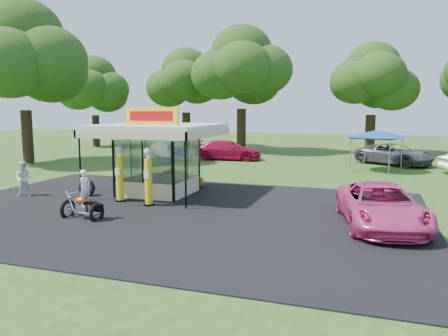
{
  "coord_description": "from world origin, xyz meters",
  "views": [
    {
      "loc": [
        7.68,
        -13.69,
        4.11
      ],
      "look_at": [
        1.68,
        4.0,
        1.57
      ],
      "focal_mm": 35.0,
      "sensor_mm": 36.0,
      "label": 1
    }
  ],
  "objects_px": {
    "gas_station_kiosk": "(158,158)",
    "gas_pump_left": "(120,175)",
    "tent_east": "(377,134)",
    "tent_west": "(166,128)",
    "bg_car_b": "(228,150)",
    "spectator_west": "(24,179)",
    "pink_sedan": "(381,206)",
    "bg_car_a": "(171,150)",
    "gas_pump_right": "(148,178)",
    "kiosk_car": "(178,178)",
    "motorcycle": "(84,200)",
    "bg_car_d": "(394,154)"
  },
  "relations": [
    {
      "from": "gas_pump_left",
      "to": "tent_west",
      "type": "xyz_separation_m",
      "value": [
        -4.38,
        13.5,
        1.48
      ]
    },
    {
      "from": "kiosk_car",
      "to": "bg_car_b",
      "type": "relative_size",
      "value": 0.52
    },
    {
      "from": "bg_car_b",
      "to": "bg_car_a",
      "type": "bearing_deg",
      "value": 94.65
    },
    {
      "from": "bg_car_a",
      "to": "bg_car_b",
      "type": "relative_size",
      "value": 0.78
    },
    {
      "from": "gas_pump_left",
      "to": "tent_east",
      "type": "xyz_separation_m",
      "value": [
        10.79,
        14.06,
        1.26
      ]
    },
    {
      "from": "kiosk_car",
      "to": "spectator_west",
      "type": "bearing_deg",
      "value": 129.6
    },
    {
      "from": "bg_car_b",
      "to": "tent_west",
      "type": "bearing_deg",
      "value": 126.62
    },
    {
      "from": "tent_west",
      "to": "gas_station_kiosk",
      "type": "bearing_deg",
      "value": -65.53
    },
    {
      "from": "gas_station_kiosk",
      "to": "bg_car_b",
      "type": "xyz_separation_m",
      "value": [
        -1.36,
        14.79,
        -1.0
      ]
    },
    {
      "from": "spectator_west",
      "to": "bg_car_b",
      "type": "distance_m",
      "value": 17.87
    },
    {
      "from": "tent_west",
      "to": "tent_east",
      "type": "xyz_separation_m",
      "value": [
        15.17,
        0.56,
        -0.22
      ]
    },
    {
      "from": "bg_car_b",
      "to": "tent_west",
      "type": "distance_m",
      "value": 5.48
    },
    {
      "from": "gas_pump_right",
      "to": "pink_sedan",
      "type": "distance_m",
      "value": 9.28
    },
    {
      "from": "spectator_west",
      "to": "tent_west",
      "type": "bearing_deg",
      "value": 58.33
    },
    {
      "from": "pink_sedan",
      "to": "bg_car_a",
      "type": "relative_size",
      "value": 1.27
    },
    {
      "from": "gas_pump_right",
      "to": "kiosk_car",
      "type": "distance_m",
      "value": 4.81
    },
    {
      "from": "gas_pump_right",
      "to": "bg_car_a",
      "type": "height_order",
      "value": "gas_pump_right"
    },
    {
      "from": "gas_station_kiosk",
      "to": "motorcycle",
      "type": "bearing_deg",
      "value": -93.95
    },
    {
      "from": "gas_pump_right",
      "to": "bg_car_d",
      "type": "relative_size",
      "value": 0.45
    },
    {
      "from": "bg_car_b",
      "to": "gas_pump_right",
      "type": "bearing_deg",
      "value": -178.51
    },
    {
      "from": "kiosk_car",
      "to": "spectator_west",
      "type": "relative_size",
      "value": 1.68
    },
    {
      "from": "pink_sedan",
      "to": "gas_pump_left",
      "type": "bearing_deg",
      "value": 165.24
    },
    {
      "from": "spectator_west",
      "to": "gas_station_kiosk",
      "type": "bearing_deg",
      "value": -5.44
    },
    {
      "from": "gas_pump_left",
      "to": "bg_car_a",
      "type": "bearing_deg",
      "value": 108.09
    },
    {
      "from": "gas_station_kiosk",
      "to": "gas_pump_right",
      "type": "height_order",
      "value": "gas_station_kiosk"
    },
    {
      "from": "motorcycle",
      "to": "gas_pump_right",
      "type": "bearing_deg",
      "value": 71.97
    },
    {
      "from": "gas_pump_left",
      "to": "kiosk_car",
      "type": "bearing_deg",
      "value": 79.84
    },
    {
      "from": "gas_station_kiosk",
      "to": "gas_pump_right",
      "type": "bearing_deg",
      "value": -71.86
    },
    {
      "from": "kiosk_car",
      "to": "tent_east",
      "type": "relative_size",
      "value": 0.72
    },
    {
      "from": "motorcycle",
      "to": "tent_east",
      "type": "distance_m",
      "value": 20.14
    },
    {
      "from": "pink_sedan",
      "to": "bg_car_a",
      "type": "xyz_separation_m",
      "value": [
        -16.12,
        16.76,
        -0.05
      ]
    },
    {
      "from": "spectator_west",
      "to": "motorcycle",
      "type": "bearing_deg",
      "value": -56.43
    },
    {
      "from": "gas_pump_right",
      "to": "bg_car_a",
      "type": "relative_size",
      "value": 0.59
    },
    {
      "from": "motorcycle",
      "to": "bg_car_b",
      "type": "bearing_deg",
      "value": 97.63
    },
    {
      "from": "motorcycle",
      "to": "bg_car_b",
      "type": "relative_size",
      "value": 0.36
    },
    {
      "from": "kiosk_car",
      "to": "pink_sedan",
      "type": "bearing_deg",
      "value": -116.49
    },
    {
      "from": "bg_car_b",
      "to": "tent_west",
      "type": "relative_size",
      "value": 1.28
    },
    {
      "from": "gas_station_kiosk",
      "to": "tent_east",
      "type": "relative_size",
      "value": 1.38
    },
    {
      "from": "gas_pump_left",
      "to": "tent_east",
      "type": "bearing_deg",
      "value": 52.49
    },
    {
      "from": "bg_car_b",
      "to": "bg_car_d",
      "type": "bearing_deg",
      "value": -91.49
    },
    {
      "from": "bg_car_a",
      "to": "tent_east",
      "type": "xyz_separation_m",
      "value": [
        16.05,
        -2.05,
        1.77
      ]
    },
    {
      "from": "motorcycle",
      "to": "kiosk_car",
      "type": "distance_m",
      "value": 7.51
    },
    {
      "from": "gas_pump_right",
      "to": "spectator_west",
      "type": "bearing_deg",
      "value": -179.55
    },
    {
      "from": "kiosk_car",
      "to": "spectator_west",
      "type": "distance_m",
      "value": 7.45
    },
    {
      "from": "gas_pump_left",
      "to": "bg_car_b",
      "type": "relative_size",
      "value": 0.46
    },
    {
      "from": "gas_station_kiosk",
      "to": "gas_pump_left",
      "type": "distance_m",
      "value": 2.37
    },
    {
      "from": "gas_station_kiosk",
      "to": "kiosk_car",
      "type": "distance_m",
      "value": 2.56
    },
    {
      "from": "bg_car_a",
      "to": "tent_east",
      "type": "distance_m",
      "value": 16.28
    },
    {
      "from": "gas_station_kiosk",
      "to": "bg_car_a",
      "type": "relative_size",
      "value": 1.27
    },
    {
      "from": "gas_station_kiosk",
      "to": "tent_west",
      "type": "height_order",
      "value": "gas_station_kiosk"
    }
  ]
}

